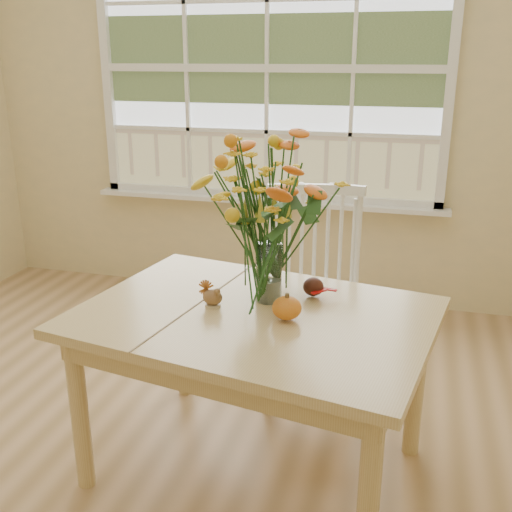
# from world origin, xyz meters

# --- Properties ---
(floor) EXTENTS (4.00, 4.50, 0.01)m
(floor) POSITION_xyz_m (0.00, 0.00, -0.01)
(floor) COLOR #A17C4D
(floor) RESTS_ON ground
(wall_back) EXTENTS (4.00, 0.02, 2.70)m
(wall_back) POSITION_xyz_m (0.00, 2.25, 1.35)
(wall_back) COLOR beige
(wall_back) RESTS_ON floor
(window) EXTENTS (2.42, 0.12, 1.74)m
(window) POSITION_xyz_m (0.00, 2.21, 1.53)
(window) COLOR silver
(window) RESTS_ON wall_back
(dining_table) EXTENTS (1.45, 1.15, 0.70)m
(dining_table) POSITION_xyz_m (0.43, 0.35, 0.61)
(dining_table) COLOR tan
(dining_table) RESTS_ON floor
(windsor_chair) EXTENTS (0.54, 0.52, 1.01)m
(windsor_chair) POSITION_xyz_m (0.53, 1.07, 0.57)
(windsor_chair) COLOR white
(windsor_chair) RESTS_ON floor
(flower_vase) EXTENTS (0.49, 0.49, 0.58)m
(flower_vase) POSITION_xyz_m (0.45, 0.48, 1.05)
(flower_vase) COLOR white
(flower_vase) RESTS_ON dining_table
(pumpkin) EXTENTS (0.11, 0.11, 0.09)m
(pumpkin) POSITION_xyz_m (0.56, 0.32, 0.75)
(pumpkin) COLOR #DD5A1A
(pumpkin) RESTS_ON dining_table
(turkey_figurine) EXTENTS (0.08, 0.06, 0.10)m
(turkey_figurine) POSITION_xyz_m (0.26, 0.36, 0.74)
(turkey_figurine) COLOR #CCB78C
(turkey_figurine) RESTS_ON dining_table
(dark_gourd) EXTENTS (0.13, 0.09, 0.08)m
(dark_gourd) POSITION_xyz_m (0.61, 0.57, 0.74)
(dark_gourd) COLOR #38160F
(dark_gourd) RESTS_ON dining_table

